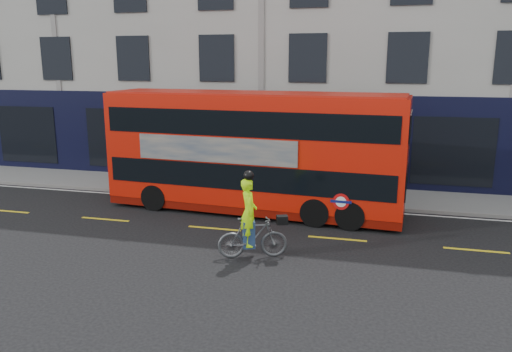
% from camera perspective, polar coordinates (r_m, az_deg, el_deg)
% --- Properties ---
extents(ground, '(120.00, 120.00, 0.00)m').
position_cam_1_polar(ground, '(15.19, -6.61, -7.76)').
color(ground, black).
rests_on(ground, ground).
extents(pavement, '(60.00, 3.00, 0.12)m').
position_cam_1_polar(pavement, '(21.09, -0.39, -1.60)').
color(pavement, slate).
rests_on(pavement, ground).
extents(kerb, '(60.00, 0.12, 0.13)m').
position_cam_1_polar(kerb, '(19.69, -1.48, -2.64)').
color(kerb, slate).
rests_on(kerb, ground).
extents(building_terrace, '(50.00, 10.07, 15.00)m').
position_cam_1_polar(building_terrace, '(26.79, 3.22, 17.48)').
color(building_terrace, '#A7A49D').
rests_on(building_terrace, ground).
extents(road_edge_line, '(58.00, 0.10, 0.01)m').
position_cam_1_polar(road_edge_line, '(19.43, -1.72, -3.04)').
color(road_edge_line, silver).
rests_on(road_edge_line, ground).
extents(lane_dashes, '(58.00, 0.12, 0.01)m').
position_cam_1_polar(lane_dashes, '(16.51, -4.77, -5.99)').
color(lane_dashes, gold).
rests_on(lane_dashes, ground).
extents(bus, '(10.83, 3.18, 4.31)m').
position_cam_1_polar(bus, '(17.88, -0.19, 2.82)').
color(bus, red).
rests_on(bus, ground).
extents(cyclist, '(2.02, 1.16, 2.50)m').
position_cam_1_polar(cyclist, '(13.83, -0.51, -6.09)').
color(cyclist, '#4F5155').
rests_on(cyclist, ground).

